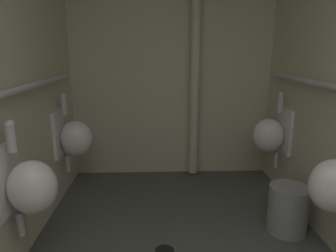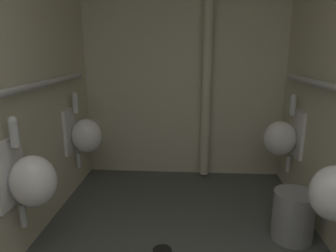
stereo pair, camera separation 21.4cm
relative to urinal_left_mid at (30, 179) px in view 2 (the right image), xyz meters
name	(u,v)px [view 2 (the right image)]	position (x,y,z in m)	size (l,w,h in m)	color
wall_back	(184,63)	(0.95, 1.65, 0.67)	(2.31, 0.06, 2.54)	beige
urinal_left_mid	(30,179)	(0.00, 0.00, 0.00)	(0.32, 0.30, 0.76)	white
urinal_left_far	(84,135)	(0.00, 1.05, 0.00)	(0.32, 0.30, 0.76)	white
urinal_right_far	(282,137)	(1.90, 1.08, 0.00)	(0.32, 0.30, 0.76)	white
supply_pipe_left	(1,94)	(-0.09, -0.05, 0.56)	(0.06, 2.66, 0.06)	#B2B2B2
standpipe_back_wall	(207,63)	(1.20, 1.54, 0.67)	(0.10, 0.10, 2.49)	beige
floor_drain	(162,250)	(0.83, 0.16, -0.60)	(0.14, 0.14, 0.01)	black
waste_bin	(293,216)	(1.81, 0.38, -0.41)	(0.30, 0.30, 0.38)	gray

